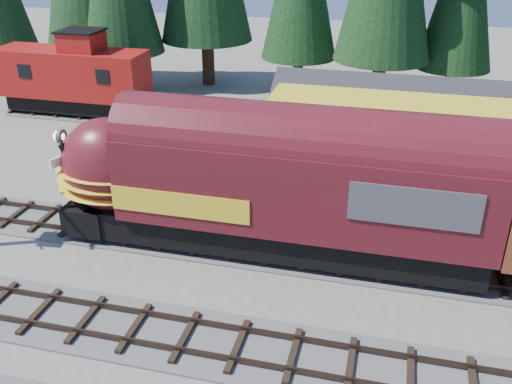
% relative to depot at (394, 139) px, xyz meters
% --- Properties ---
extents(ground, '(120.00, 120.00, 0.00)m').
position_rel_depot_xyz_m(ground, '(0.00, -10.50, -2.96)').
color(ground, '#6B665B').
rests_on(ground, ground).
extents(track_spur, '(32.00, 3.20, 0.33)m').
position_rel_depot_xyz_m(track_spur, '(-10.00, 7.50, -2.90)').
color(track_spur, '#4C4947').
rests_on(track_spur, ground).
extents(depot, '(12.80, 7.00, 5.30)m').
position_rel_depot_xyz_m(depot, '(0.00, 0.00, 0.00)').
color(depot, gold).
rests_on(depot, ground).
extents(locomotive, '(17.84, 3.55, 4.85)m').
position_rel_depot_xyz_m(locomotive, '(-5.11, -6.50, -0.16)').
color(locomotive, black).
rests_on(locomotive, ground).
extents(caboose, '(10.27, 2.98, 5.34)m').
position_rel_depot_xyz_m(caboose, '(-21.34, 7.50, -0.32)').
color(caboose, black).
rests_on(caboose, ground).
extents(pickup_truck_a, '(7.49, 5.18, 1.90)m').
position_rel_depot_xyz_m(pickup_truck_a, '(-10.95, -3.73, -2.01)').
color(pickup_truck_a, black).
rests_on(pickup_truck_a, ground).
extents(pickup_truck_b, '(6.25, 3.67, 1.70)m').
position_rel_depot_xyz_m(pickup_truck_b, '(-14.20, -0.15, -2.11)').
color(pickup_truck_b, '#A7AAAE').
rests_on(pickup_truck_b, ground).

